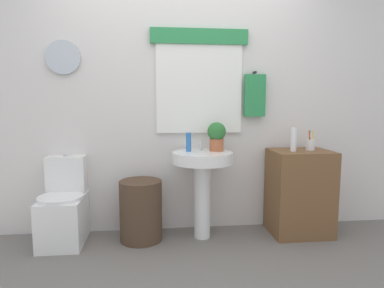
{
  "coord_description": "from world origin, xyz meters",
  "views": [
    {
      "loc": [
        -0.23,
        -2.09,
        1.24
      ],
      "look_at": [
        0.08,
        0.8,
        0.88
      ],
      "focal_mm": 31.2,
      "sensor_mm": 36.0,
      "label": 1
    }
  ],
  "objects_px": {
    "wooden_cabinet": "(300,192)",
    "potted_plant": "(217,135)",
    "laundry_hamper": "(141,210)",
    "soap_bottle": "(189,142)",
    "toilet": "(64,210)",
    "toothbrush_cup": "(310,144)",
    "pedestal_sink": "(202,173)",
    "lotion_bottle": "(294,139)"
  },
  "relations": [
    {
      "from": "toilet",
      "to": "toothbrush_cup",
      "type": "bearing_deg",
      "value": -0.32
    },
    {
      "from": "toilet",
      "to": "wooden_cabinet",
      "type": "distance_m",
      "value": 2.17
    },
    {
      "from": "wooden_cabinet",
      "to": "soap_bottle",
      "type": "xyz_separation_m",
      "value": [
        -1.05,
        0.05,
        0.49
      ]
    },
    {
      "from": "toilet",
      "to": "toothbrush_cup",
      "type": "height_order",
      "value": "toothbrush_cup"
    },
    {
      "from": "potted_plant",
      "to": "lotion_bottle",
      "type": "height_order",
      "value": "potted_plant"
    },
    {
      "from": "laundry_hamper",
      "to": "soap_bottle",
      "type": "height_order",
      "value": "soap_bottle"
    },
    {
      "from": "laundry_hamper",
      "to": "lotion_bottle",
      "type": "height_order",
      "value": "lotion_bottle"
    },
    {
      "from": "laundry_hamper",
      "to": "soap_bottle",
      "type": "relative_size",
      "value": 3.19
    },
    {
      "from": "wooden_cabinet",
      "to": "lotion_bottle",
      "type": "relative_size",
      "value": 3.67
    },
    {
      "from": "toilet",
      "to": "soap_bottle",
      "type": "height_order",
      "value": "soap_bottle"
    },
    {
      "from": "wooden_cabinet",
      "to": "soap_bottle",
      "type": "distance_m",
      "value": 1.16
    },
    {
      "from": "toilet",
      "to": "soap_bottle",
      "type": "relative_size",
      "value": 4.51
    },
    {
      "from": "wooden_cabinet",
      "to": "toothbrush_cup",
      "type": "distance_m",
      "value": 0.46
    },
    {
      "from": "laundry_hamper",
      "to": "pedestal_sink",
      "type": "relative_size",
      "value": 0.69
    },
    {
      "from": "toilet",
      "to": "laundry_hamper",
      "type": "height_order",
      "value": "toilet"
    },
    {
      "from": "laundry_hamper",
      "to": "toothbrush_cup",
      "type": "height_order",
      "value": "toothbrush_cup"
    },
    {
      "from": "laundry_hamper",
      "to": "lotion_bottle",
      "type": "relative_size",
      "value": 2.52
    },
    {
      "from": "wooden_cabinet",
      "to": "pedestal_sink",
      "type": "bearing_deg",
      "value": -180.0
    },
    {
      "from": "pedestal_sink",
      "to": "toothbrush_cup",
      "type": "height_order",
      "value": "toothbrush_cup"
    },
    {
      "from": "pedestal_sink",
      "to": "potted_plant",
      "type": "height_order",
      "value": "potted_plant"
    },
    {
      "from": "pedestal_sink",
      "to": "lotion_bottle",
      "type": "distance_m",
      "value": 0.89
    },
    {
      "from": "toothbrush_cup",
      "to": "laundry_hamper",
      "type": "bearing_deg",
      "value": -179.28
    },
    {
      "from": "toilet",
      "to": "toothbrush_cup",
      "type": "xyz_separation_m",
      "value": [
        2.26,
        -0.01,
        0.56
      ]
    },
    {
      "from": "soap_bottle",
      "to": "pedestal_sink",
      "type": "bearing_deg",
      "value": -22.62
    },
    {
      "from": "wooden_cabinet",
      "to": "toothbrush_cup",
      "type": "height_order",
      "value": "toothbrush_cup"
    },
    {
      "from": "pedestal_sink",
      "to": "wooden_cabinet",
      "type": "xyz_separation_m",
      "value": [
        0.93,
        0.0,
        -0.21
      ]
    },
    {
      "from": "toilet",
      "to": "pedestal_sink",
      "type": "xyz_separation_m",
      "value": [
        1.24,
        -0.03,
        0.31
      ]
    },
    {
      "from": "laundry_hamper",
      "to": "wooden_cabinet",
      "type": "relative_size",
      "value": 0.69
    },
    {
      "from": "wooden_cabinet",
      "to": "potted_plant",
      "type": "xyz_separation_m",
      "value": [
        -0.79,
        0.06,
        0.55
      ]
    },
    {
      "from": "soap_bottle",
      "to": "wooden_cabinet",
      "type": "bearing_deg",
      "value": -2.73
    },
    {
      "from": "laundry_hamper",
      "to": "soap_bottle",
      "type": "distance_m",
      "value": 0.75
    },
    {
      "from": "pedestal_sink",
      "to": "potted_plant",
      "type": "xyz_separation_m",
      "value": [
        0.14,
        0.06,
        0.33
      ]
    },
    {
      "from": "pedestal_sink",
      "to": "potted_plant",
      "type": "relative_size",
      "value": 3.02
    },
    {
      "from": "toilet",
      "to": "soap_bottle",
      "type": "xyz_separation_m",
      "value": [
        1.12,
        0.02,
        0.59
      ]
    },
    {
      "from": "laundry_hamper",
      "to": "soap_bottle",
      "type": "bearing_deg",
      "value": 6.5
    },
    {
      "from": "lotion_bottle",
      "to": "soap_bottle",
      "type": "bearing_deg",
      "value": 174.61
    },
    {
      "from": "laundry_hamper",
      "to": "pedestal_sink",
      "type": "xyz_separation_m",
      "value": [
        0.56,
        -0.0,
        0.34
      ]
    },
    {
      "from": "pedestal_sink",
      "to": "toothbrush_cup",
      "type": "xyz_separation_m",
      "value": [
        1.03,
        0.02,
        0.24
      ]
    },
    {
      "from": "pedestal_sink",
      "to": "lotion_bottle",
      "type": "height_order",
      "value": "lotion_bottle"
    },
    {
      "from": "pedestal_sink",
      "to": "soap_bottle",
      "type": "xyz_separation_m",
      "value": [
        -0.12,
        0.05,
        0.27
      ]
    },
    {
      "from": "lotion_bottle",
      "to": "toothbrush_cup",
      "type": "bearing_deg",
      "value": 17.44
    },
    {
      "from": "laundry_hamper",
      "to": "wooden_cabinet",
      "type": "xyz_separation_m",
      "value": [
        1.49,
        0.0,
        0.13
      ]
    }
  ]
}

